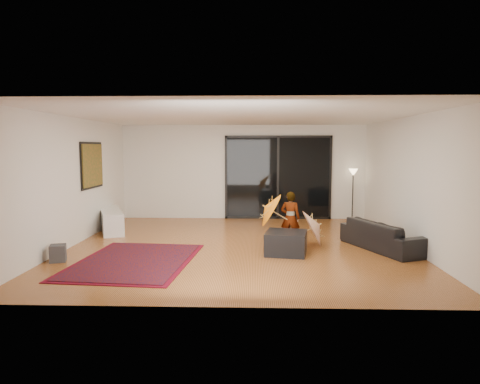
{
  "coord_description": "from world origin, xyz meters",
  "views": [
    {
      "loc": [
        0.3,
        -8.85,
        2.07
      ],
      "look_at": [
        0.0,
        0.37,
        1.1
      ],
      "focal_mm": 32.0,
      "sensor_mm": 36.0,
      "label": 1
    }
  ],
  "objects_px": {
    "media_console": "(111,220)",
    "child": "(290,218)",
    "sofa": "(384,235)",
    "ottoman": "(286,243)"
  },
  "relations": [
    {
      "from": "media_console",
      "to": "child",
      "type": "distance_m",
      "value": 4.56
    },
    {
      "from": "media_console",
      "to": "sofa",
      "type": "bearing_deg",
      "value": -38.42
    },
    {
      "from": "ottoman",
      "to": "child",
      "type": "distance_m",
      "value": 0.93
    },
    {
      "from": "sofa",
      "to": "media_console",
      "type": "bearing_deg",
      "value": 51.64
    },
    {
      "from": "sofa",
      "to": "child",
      "type": "relative_size",
      "value": 1.74
    },
    {
      "from": "media_console",
      "to": "ottoman",
      "type": "distance_m",
      "value": 4.74
    },
    {
      "from": "media_console",
      "to": "child",
      "type": "bearing_deg",
      "value": -40.06
    },
    {
      "from": "ottoman",
      "to": "child",
      "type": "bearing_deg",
      "value": 80.12
    },
    {
      "from": "media_console",
      "to": "child",
      "type": "height_order",
      "value": "child"
    },
    {
      "from": "sofa",
      "to": "ottoman",
      "type": "distance_m",
      "value": 2.06
    }
  ]
}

